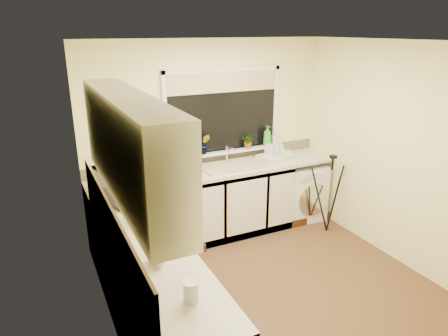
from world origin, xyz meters
TOP-DOWN VIEW (x-y plane):
  - floor at (0.00, 0.00)m, footprint 3.20×3.20m
  - ceiling at (0.00, 0.00)m, footprint 3.20×3.20m
  - wall_back at (0.00, 1.50)m, footprint 3.20×0.00m
  - wall_front at (0.00, -1.50)m, footprint 3.20×0.00m
  - wall_left at (-1.60, 0.00)m, footprint 0.00×3.00m
  - wall_right at (1.60, 0.00)m, footprint 0.00×3.00m
  - base_cabinet_back at (-0.33, 1.20)m, footprint 2.55×0.60m
  - base_cabinet_left at (-1.30, -0.30)m, footprint 0.54×2.40m
  - worktop_back at (0.00, 1.20)m, footprint 3.20×0.60m
  - worktop_left at (-1.30, -0.30)m, footprint 0.60×2.40m
  - upper_cabinet at (-1.44, -0.45)m, footprint 0.28×1.90m
  - splashback_left at (-1.59, -0.30)m, footprint 0.02×2.40m
  - splashback_back at (0.00, 1.49)m, footprint 3.20×0.02m
  - window_glass at (0.20, 1.49)m, footprint 1.50×0.02m
  - window_blind at (0.20, 1.46)m, footprint 1.50×0.02m
  - windowsill at (0.20, 1.43)m, footprint 1.60×0.14m
  - sink at (0.20, 1.20)m, footprint 0.82×0.46m
  - faucet at (0.20, 1.38)m, footprint 0.03×0.03m
  - washing_machine at (1.26, 1.16)m, footprint 0.60×0.58m
  - laptop at (-0.44, 1.22)m, footprint 0.43×0.43m
  - kettle at (-1.18, 0.17)m, footprint 0.18×0.18m
  - dish_rack at (0.84, 1.22)m, footprint 0.50×0.43m
  - tripod at (1.33, 0.65)m, footprint 0.61×0.61m
  - glass_jug at (-1.25, -1.06)m, footprint 0.10×0.10m
  - steel_jar at (-1.33, -0.50)m, footprint 0.08×0.08m
  - microwave at (-1.28, 0.80)m, footprint 0.57×0.68m
  - plant_a at (-0.31, 1.40)m, footprint 0.15×0.11m
  - plant_b at (-0.10, 1.41)m, footprint 0.16×0.14m
  - plant_d at (0.53, 1.41)m, footprint 0.22×0.21m
  - soap_bottle_green at (0.81, 1.39)m, footprint 0.13×0.13m
  - soap_bottle_clear at (0.94, 1.40)m, footprint 0.09×0.09m
  - cup_back at (1.04, 1.25)m, footprint 0.12×0.12m
  - cup_left at (-1.32, -0.58)m, footprint 0.14×0.14m

SIDE VIEW (x-z plane):
  - floor at x=0.00m, z-range 0.00..0.00m
  - washing_machine at x=1.26m, z-range 0.00..0.79m
  - base_cabinet_back at x=-0.33m, z-range 0.00..0.86m
  - base_cabinet_left at x=-1.30m, z-range 0.00..0.86m
  - tripod at x=1.33m, z-range 0.00..1.05m
  - worktop_back at x=0.00m, z-range 0.86..0.90m
  - worktop_left at x=-1.30m, z-range 0.86..0.90m
  - sink at x=0.20m, z-range 0.90..0.93m
  - dish_rack at x=0.84m, z-range 0.90..0.96m
  - cup_back at x=1.04m, z-range 0.90..0.99m
  - cup_left at x=-1.32m, z-range 0.90..1.00m
  - steel_jar at x=-1.33m, z-range 0.90..1.01m
  - laptop at x=-0.44m, z-range 0.84..1.08m
  - splashback_back at x=0.00m, z-range 0.90..1.04m
  - glass_jug at x=-1.25m, z-range 0.90..1.04m
  - kettle at x=-1.18m, z-range 0.90..1.14m
  - faucet at x=0.20m, z-range 0.90..1.14m
  - windowsill at x=0.20m, z-range 1.02..1.05m
  - microwave at x=-1.28m, z-range 0.90..1.22m
  - splashback_left at x=-1.59m, z-range 0.90..1.35m
  - soap_bottle_clear at x=0.94m, z-range 1.05..1.23m
  - plant_d at x=0.53m, z-range 1.05..1.25m
  - plant_a at x=-0.31m, z-range 1.05..1.30m
  - plant_b at x=-0.10m, z-range 1.05..1.31m
  - soap_bottle_green at x=0.81m, z-range 1.05..1.32m
  - wall_back at x=0.00m, z-range -0.38..2.83m
  - wall_front at x=0.00m, z-range -0.38..2.83m
  - wall_left at x=-1.60m, z-range -0.27..2.73m
  - wall_right at x=1.60m, z-range -0.27..2.73m
  - window_glass at x=0.20m, z-range 1.05..2.05m
  - upper_cabinet at x=-1.44m, z-range 1.45..2.15m
  - window_blind at x=0.20m, z-range 1.80..2.05m
  - ceiling at x=0.00m, z-range 2.45..2.45m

